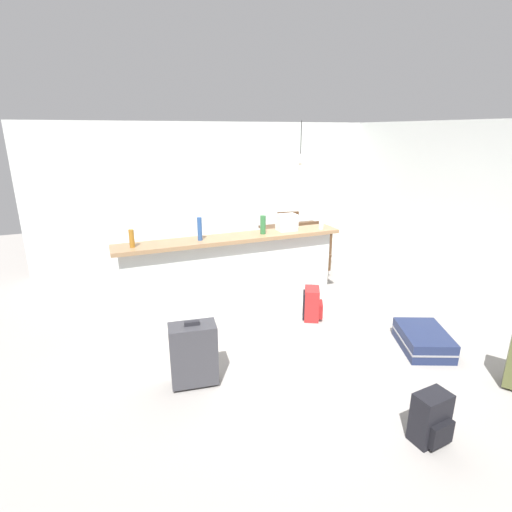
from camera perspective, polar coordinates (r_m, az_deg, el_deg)
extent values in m
cube|color=gray|center=(5.15, 5.14, -9.81)|extent=(13.00, 13.00, 0.05)
cube|color=silver|center=(7.49, -5.36, 9.19)|extent=(6.60, 0.10, 2.50)
cube|color=silver|center=(6.85, 27.73, 6.45)|extent=(0.10, 6.00, 2.50)
cube|color=silver|center=(5.22, -3.36, -3.05)|extent=(2.80, 0.20, 1.01)
cube|color=#93704C|center=(5.05, -3.47, 2.55)|extent=(2.96, 0.40, 0.05)
cylinder|color=#9E661E|center=(4.77, -17.52, 2.43)|extent=(0.06, 0.06, 0.21)
cylinder|color=#284C89|center=(4.88, -8.14, 3.90)|extent=(0.06, 0.06, 0.29)
cylinder|color=#2D6B38|center=(5.15, 1.01, 4.54)|extent=(0.07, 0.07, 0.24)
cylinder|color=silver|center=(5.49, 9.44, 5.05)|extent=(0.06, 0.06, 0.23)
cube|color=silver|center=(5.35, 4.47, 4.86)|extent=(0.26, 0.18, 0.22)
cube|color=#4C331E|center=(6.90, 5.87, 3.95)|extent=(1.10, 0.80, 0.04)
cylinder|color=#4C331E|center=(6.49, 3.33, -0.26)|extent=(0.06, 0.06, 0.70)
cylinder|color=#4C331E|center=(6.96, 10.66, 0.68)|extent=(0.06, 0.06, 0.70)
cylinder|color=#4C331E|center=(7.09, 0.99, 1.31)|extent=(0.06, 0.06, 0.70)
cylinder|color=#4C331E|center=(7.51, 7.89, 2.09)|extent=(0.06, 0.06, 0.70)
cube|color=#4C331E|center=(6.46, 8.40, 0.23)|extent=(0.42, 0.42, 0.04)
cube|color=#4C331E|center=(6.54, 7.64, 2.83)|extent=(0.40, 0.06, 0.48)
cylinder|color=#4C331E|center=(6.32, 7.90, -2.30)|extent=(0.04, 0.04, 0.41)
cylinder|color=#4C331E|center=(6.50, 10.27, -1.87)|extent=(0.04, 0.04, 0.41)
cylinder|color=#4C331E|center=(6.58, 6.39, -1.44)|extent=(0.04, 0.04, 0.41)
cylinder|color=#4C331E|center=(6.74, 8.71, -1.05)|extent=(0.04, 0.04, 0.41)
cube|color=#4C331E|center=(7.54, 4.17, 2.91)|extent=(0.46, 0.46, 0.04)
cube|color=#4C331E|center=(7.31, 4.63, 4.53)|extent=(0.40, 0.10, 0.48)
cylinder|color=#4C331E|center=(7.80, 4.93, 1.67)|extent=(0.04, 0.04, 0.41)
cylinder|color=#4C331E|center=(7.71, 2.66, 1.53)|extent=(0.04, 0.04, 0.41)
cylinder|color=#4C331E|center=(7.50, 5.66, 1.01)|extent=(0.04, 0.04, 0.41)
cylinder|color=#4C331E|center=(7.41, 3.31, 0.86)|extent=(0.04, 0.04, 0.41)
cylinder|color=black|center=(6.78, 6.53, 16.59)|extent=(0.01, 0.01, 0.54)
cone|color=white|center=(6.79, 6.44, 13.90)|extent=(0.34, 0.34, 0.14)
sphere|color=white|center=(6.80, 6.42, 13.23)|extent=(0.07, 0.07, 0.07)
cube|color=#1E284C|center=(4.89, 23.03, -11.09)|extent=(0.71, 0.81, 0.22)
cube|color=gray|center=(4.89, 23.03, -11.09)|extent=(0.72, 0.83, 0.02)
cube|color=#2D2D33|center=(5.23, 21.41, -8.98)|extent=(0.22, 0.20, 0.02)
cube|color=#38383D|center=(3.90, -9.01, -13.77)|extent=(0.47, 0.30, 0.60)
cylinder|color=black|center=(4.05, -11.60, -17.63)|extent=(0.06, 0.04, 0.06)
cylinder|color=black|center=(4.07, -6.02, -17.10)|extent=(0.06, 0.04, 0.06)
cube|color=#232328|center=(3.74, -9.25, -9.58)|extent=(0.14, 0.06, 0.04)
cube|color=black|center=(3.60, 23.87, -20.55)|extent=(0.30, 0.20, 0.42)
cube|color=black|center=(3.59, 25.16, -22.28)|extent=(0.22, 0.08, 0.19)
cube|color=black|center=(3.61, 21.78, -20.51)|extent=(0.04, 0.03, 0.36)
cube|color=black|center=(3.70, 23.31, -19.66)|extent=(0.04, 0.03, 0.36)
cube|color=red|center=(5.19, 8.05, -6.83)|extent=(0.29, 0.33, 0.42)
cube|color=maroon|center=(5.23, 9.23, -7.59)|extent=(0.16, 0.22, 0.19)
cube|color=black|center=(5.13, 6.94, -7.33)|extent=(0.04, 0.04, 0.36)
cube|color=black|center=(5.26, 6.92, -6.69)|extent=(0.04, 0.04, 0.36)
cylinder|color=black|center=(4.68, 32.38, -15.08)|extent=(0.06, 0.07, 0.06)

